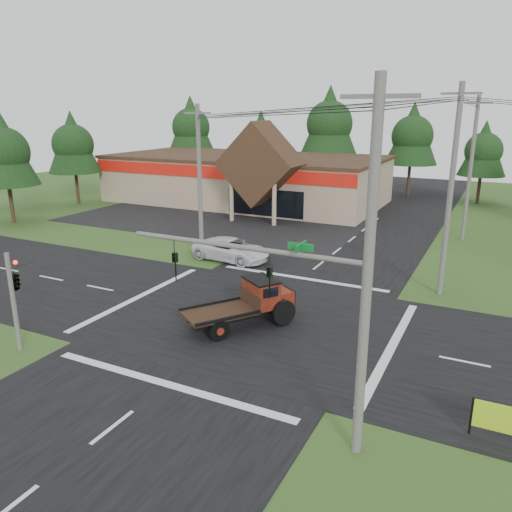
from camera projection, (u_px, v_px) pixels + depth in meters
The scene contains 20 objects.
ground at pixel (251, 319), 25.03m from camera, with size 120.00×120.00×0.00m, color #2C491A.
road_ns at pixel (251, 319), 25.03m from camera, with size 12.00×120.00×0.02m, color black.
road_ew at pixel (251, 319), 25.03m from camera, with size 120.00×12.00×0.02m, color black.
parking_apron at pixel (211, 220), 47.35m from camera, with size 28.00×14.00×0.02m, color black.
cvs_building at pixel (247, 177), 56.38m from camera, with size 30.40×18.20×9.19m.
traffic_signal_mast at pixel (309, 307), 14.85m from camera, with size 8.12×0.24×7.00m.
traffic_signal_corner at pixel (13, 272), 20.98m from camera, with size 0.53×2.48×4.40m.
utility_pole_nr at pixel (367, 277), 13.79m from camera, with size 2.00×0.30×11.00m.
utility_pole_nw at pixel (200, 182), 33.82m from camera, with size 2.00×0.30×10.50m.
utility_pole_ne at pixel (451, 191), 26.80m from camera, with size 2.00×0.30×11.50m.
utility_pole_n at pixel (471, 168), 38.86m from camera, with size 2.00×0.30×11.20m.
tree_row_a at pixel (191, 125), 70.00m from camera, with size 6.72×6.72×12.12m.
tree_row_b at pixel (261, 136), 67.79m from camera, with size 5.60×5.60×10.10m.
tree_row_c at pixel (330, 122), 62.07m from camera, with size 7.28×7.28×13.13m.
tree_row_d at pixel (413, 134), 59.00m from camera, with size 6.16×6.16×11.11m.
tree_row_e at pixel (484, 149), 54.22m from camera, with size 5.04×5.04×9.09m.
tree_side_w at pixel (73, 143), 54.07m from camera, with size 5.60×5.60×10.10m.
tree_side_w_near at pixel (4, 149), 44.63m from camera, with size 5.60×5.60×10.10m.
antique_flatbed_truck at pixel (241, 304), 23.84m from camera, with size 2.09×5.48×2.29m, color #51120B, non-canonical shape.
white_pickup at pixel (231, 250), 34.65m from camera, with size 2.54×5.51×1.53m, color white.
Camera 1 is at (10.60, -20.57, 10.06)m, focal length 35.00 mm.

